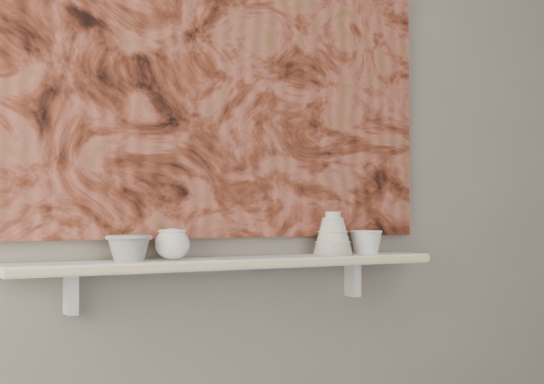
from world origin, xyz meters
TOP-DOWN VIEW (x-y plane):
  - wall_back at (0.00, 1.60)m, footprint 3.60×0.00m
  - shelf at (0.00, 1.51)m, footprint 1.40×0.18m
  - shelf_stripe at (0.00, 1.41)m, footprint 1.40×0.01m
  - bracket_left at (-0.49, 1.57)m, footprint 0.03×0.06m
  - bracket_right at (0.49, 1.57)m, footprint 0.03×0.06m
  - painting at (0.00, 1.59)m, footprint 1.50×0.02m
  - house_motif at (0.45, 1.57)m, footprint 0.09×0.00m
  - bowl_grey at (-0.34, 1.51)m, footprint 0.16×0.16m
  - cup_cream at (-0.21, 1.51)m, footprint 0.12×0.12m
  - bell_vessel at (0.36, 1.51)m, footprint 0.16×0.16m
  - bowl_white at (0.50, 1.51)m, footprint 0.14×0.14m

SIDE VIEW (x-z plane):
  - bracket_left at x=-0.49m, z-range 0.78..0.90m
  - bracket_right at x=0.49m, z-range 0.78..0.90m
  - shelf at x=0.00m, z-range 0.90..0.93m
  - shelf_stripe at x=0.00m, z-range 0.91..0.92m
  - bowl_grey at x=-0.34m, z-range 0.93..1.01m
  - bowl_white at x=0.50m, z-range 0.93..1.01m
  - cup_cream at x=-0.21m, z-range 0.93..1.02m
  - bell_vessel at x=0.36m, z-range 0.93..1.07m
  - house_motif at x=0.45m, z-range 1.19..1.27m
  - wall_back at x=0.00m, z-range -0.45..3.15m
  - painting at x=0.00m, z-range 0.99..2.09m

